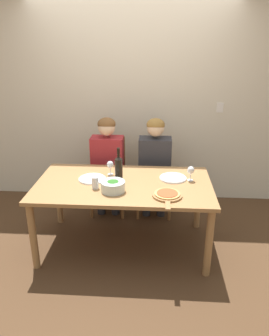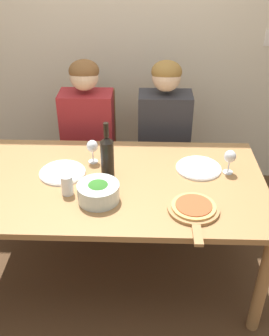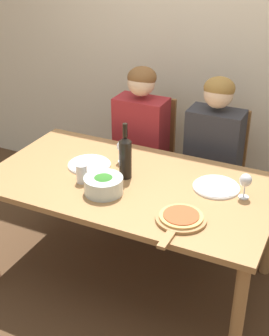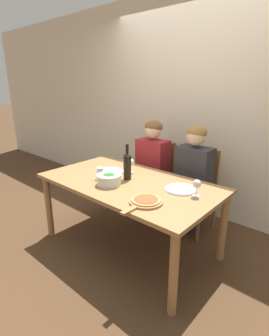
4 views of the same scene
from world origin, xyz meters
TOP-DOWN VIEW (x-y plane):
  - ground_plane at (0.00, 0.00)m, footprint 40.00×40.00m
  - back_wall at (0.00, 1.22)m, footprint 10.00×0.06m
  - dining_table at (0.00, 0.00)m, footprint 1.74×0.96m
  - chair_left at (-0.26, 0.81)m, footprint 0.42×0.42m
  - chair_right at (0.30, 0.81)m, footprint 0.42×0.42m
  - person_woman at (-0.26, 0.70)m, footprint 0.47×0.51m
  - person_man at (0.30, 0.70)m, footprint 0.47×0.51m
  - wine_bottle at (-0.05, 0.03)m, footprint 0.08×0.08m
  - broccoli_bowl at (-0.08, -0.19)m, footprint 0.23×0.23m
  - dinner_plate_left at (-0.32, 0.06)m, footprint 0.27×0.27m
  - dinner_plate_right at (0.49, 0.14)m, footprint 0.27×0.27m
  - pizza_on_board at (0.42, -0.27)m, footprint 0.27×0.41m
  - wine_glass_left at (-0.16, 0.20)m, footprint 0.07×0.07m
  - wine_glass_right at (0.66, 0.11)m, footprint 0.07×0.07m
  - water_tumbler at (-0.26, -0.14)m, footprint 0.07×0.07m

SIDE VIEW (x-z plane):
  - ground_plane at x=0.00m, z-range 0.00..0.00m
  - chair_left at x=-0.26m, z-range 0.03..0.96m
  - chair_right at x=0.30m, z-range 0.03..0.96m
  - dining_table at x=0.00m, z-range 0.28..1.01m
  - person_woman at x=-0.26m, z-range 0.12..1.33m
  - person_man at x=0.30m, z-range 0.12..1.33m
  - dinner_plate_left at x=-0.32m, z-range 0.72..0.74m
  - dinner_plate_right at x=0.49m, z-range 0.72..0.74m
  - pizza_on_board at x=0.42m, z-range 0.72..0.76m
  - broccoli_bowl at x=-0.08m, z-range 0.72..0.83m
  - water_tumbler at x=-0.26m, z-range 0.72..0.84m
  - wine_glass_left at x=-0.16m, z-range 0.75..0.91m
  - wine_glass_right at x=0.66m, z-range 0.75..0.91m
  - wine_bottle at x=-0.05m, z-range 0.69..1.04m
  - back_wall at x=0.00m, z-range 0.00..2.70m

